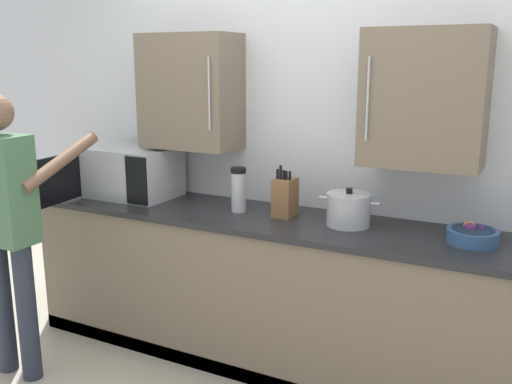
% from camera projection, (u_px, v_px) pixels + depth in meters
% --- Properties ---
extents(back_wall_tiled, '(4.21, 0.44, 2.53)m').
position_uv_depth(back_wall_tiled, '(306.00, 138.00, 3.43)').
color(back_wall_tiled, silver).
rests_on(back_wall_tiled, ground_plane).
extents(counter_unit, '(3.30, 0.64, 0.91)m').
position_uv_depth(counter_unit, '(282.00, 293.00, 3.35)').
color(counter_unit, '#756651').
rests_on(counter_unit, ground_plane).
extents(microwave_oven, '(0.57, 0.81, 0.32)m').
position_uv_depth(microwave_oven, '(128.00, 172.00, 3.76)').
color(microwave_oven, '#B7BABF').
rests_on(microwave_oven, counter_unit).
extents(stock_pot, '(0.34, 0.24, 0.21)m').
position_uv_depth(stock_pot, '(349.00, 209.00, 3.10)').
color(stock_pot, '#B7BABF').
rests_on(stock_pot, counter_unit).
extents(fruit_bowl, '(0.25, 0.25, 0.10)m').
position_uv_depth(fruit_bowl, '(472.00, 235.00, 2.81)').
color(fruit_bowl, '#335684').
rests_on(fruit_bowl, counter_unit).
extents(thermos_flask, '(0.09, 0.09, 0.27)m').
position_uv_depth(thermos_flask, '(238.00, 190.00, 3.37)').
color(thermos_flask, '#B7BABF').
rests_on(thermos_flask, counter_unit).
extents(knife_block, '(0.11, 0.15, 0.30)m').
position_uv_depth(knife_block, '(285.00, 197.00, 3.28)').
color(knife_block, brown).
rests_on(knife_block, counter_unit).
extents(person_figure, '(0.46, 0.63, 1.63)m').
position_uv_depth(person_figure, '(6.00, 214.00, 3.13)').
color(person_figure, '#282D3D').
rests_on(person_figure, ground_plane).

